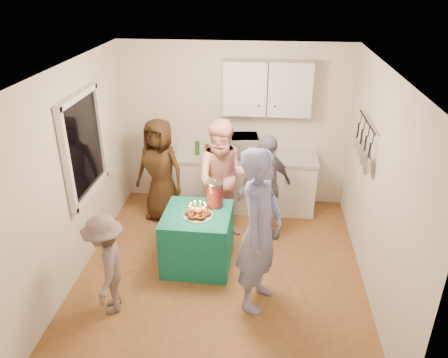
# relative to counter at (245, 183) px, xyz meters

# --- Properties ---
(floor) EXTENTS (4.00, 4.00, 0.00)m
(floor) POSITION_rel_counter_xyz_m (-0.20, -1.70, -0.43)
(floor) COLOR brown
(floor) RESTS_ON ground
(ceiling) EXTENTS (4.00, 4.00, 0.00)m
(ceiling) POSITION_rel_counter_xyz_m (-0.20, -1.70, 2.17)
(ceiling) COLOR white
(ceiling) RESTS_ON floor
(back_wall) EXTENTS (3.60, 3.60, 0.00)m
(back_wall) POSITION_rel_counter_xyz_m (-0.20, 0.30, 0.87)
(back_wall) COLOR silver
(back_wall) RESTS_ON floor
(left_wall) EXTENTS (4.00, 4.00, 0.00)m
(left_wall) POSITION_rel_counter_xyz_m (-2.00, -1.70, 0.87)
(left_wall) COLOR silver
(left_wall) RESTS_ON floor
(right_wall) EXTENTS (4.00, 4.00, 0.00)m
(right_wall) POSITION_rel_counter_xyz_m (1.60, -1.70, 0.87)
(right_wall) COLOR silver
(right_wall) RESTS_ON floor
(window_night) EXTENTS (0.04, 1.00, 1.20)m
(window_night) POSITION_rel_counter_xyz_m (-1.97, -1.40, 1.12)
(window_night) COLOR black
(window_night) RESTS_ON left_wall
(counter) EXTENTS (2.20, 0.58, 0.86)m
(counter) POSITION_rel_counter_xyz_m (0.00, 0.00, 0.00)
(counter) COLOR white
(counter) RESTS_ON floor
(countertop) EXTENTS (2.24, 0.62, 0.05)m
(countertop) POSITION_rel_counter_xyz_m (0.00, -0.00, 0.46)
(countertop) COLOR beige
(countertop) RESTS_ON counter
(upper_cabinet) EXTENTS (1.30, 0.30, 0.80)m
(upper_cabinet) POSITION_rel_counter_xyz_m (0.30, 0.15, 1.52)
(upper_cabinet) COLOR white
(upper_cabinet) RESTS_ON back_wall
(pot_rack) EXTENTS (0.12, 1.00, 0.60)m
(pot_rack) POSITION_rel_counter_xyz_m (1.52, -1.00, 1.17)
(pot_rack) COLOR black
(pot_rack) RESTS_ON right_wall
(microwave) EXTENTS (0.64, 0.47, 0.33)m
(microwave) POSITION_rel_counter_xyz_m (-0.11, 0.00, 0.64)
(microwave) COLOR white
(microwave) RESTS_ON countertop
(party_table) EXTENTS (0.87, 0.87, 0.76)m
(party_table) POSITION_rel_counter_xyz_m (-0.52, -1.58, -0.05)
(party_table) COLOR #11755D
(party_table) RESTS_ON floor
(donut_cake) EXTENTS (0.38, 0.38, 0.18)m
(donut_cake) POSITION_rel_counter_xyz_m (-0.50, -1.64, 0.42)
(donut_cake) COLOR #381C0C
(donut_cake) RESTS_ON party_table
(punch_jar) EXTENTS (0.22, 0.22, 0.34)m
(punch_jar) POSITION_rel_counter_xyz_m (-0.32, -1.36, 0.50)
(punch_jar) COLOR red
(punch_jar) RESTS_ON party_table
(man_birthday) EXTENTS (0.67, 0.82, 1.94)m
(man_birthday) POSITION_rel_counter_xyz_m (0.28, -2.24, 0.54)
(man_birthday) COLOR #8188BB
(man_birthday) RESTS_ON floor
(woman_back_left) EXTENTS (0.90, 0.73, 1.60)m
(woman_back_left) POSITION_rel_counter_xyz_m (-1.26, -0.43, 0.37)
(woman_back_left) COLOR brown
(woman_back_left) RESTS_ON floor
(woman_back_center) EXTENTS (0.91, 0.74, 1.76)m
(woman_back_center) POSITION_rel_counter_xyz_m (-0.25, -0.84, 0.45)
(woman_back_center) COLOR pink
(woman_back_center) RESTS_ON floor
(woman_back_right) EXTENTS (0.95, 0.90, 1.57)m
(woman_back_right) POSITION_rel_counter_xyz_m (0.32, -0.87, 0.36)
(woman_back_right) COLOR black
(woman_back_right) RESTS_ON floor
(child_near_left) EXTENTS (0.61, 0.86, 1.21)m
(child_near_left) POSITION_rel_counter_xyz_m (-1.38, -2.53, 0.18)
(child_near_left) COLOR #5E4C4B
(child_near_left) RESTS_ON floor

